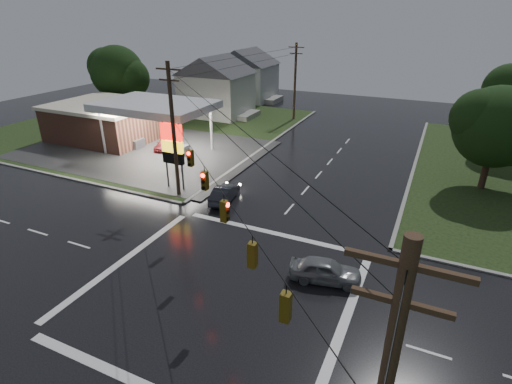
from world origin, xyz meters
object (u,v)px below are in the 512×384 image
at_px(utility_pole_n, 295,81).
at_px(house_far, 246,74).
at_px(utility_pole_nw, 173,130).
at_px(house_near, 217,85).
at_px(gas_station, 114,119).
at_px(car_north, 225,193).
at_px(tree_nw_behind, 118,73).
at_px(tree_ne_near, 498,127).
at_px(pylon_sign, 172,145).
at_px(car_pump, 166,143).
at_px(car_crossing, 325,270).

bearing_deg(utility_pole_n, house_far, 141.23).
xyz_separation_m(utility_pole_nw, house_near, (-11.45, 26.50, -1.32)).
xyz_separation_m(gas_station, car_north, (20.27, -9.53, -1.88)).
height_order(tree_nw_behind, tree_ne_near, tree_nw_behind).
height_order(pylon_sign, car_pump, pylon_sign).
height_order(utility_pole_n, car_crossing, utility_pole_n).
xyz_separation_m(utility_pole_n, house_far, (-12.45, 10.00, -1.06)).
relative_size(tree_nw_behind, car_north, 2.47).
relative_size(utility_pole_nw, tree_ne_near, 1.22).
xyz_separation_m(gas_station, utility_pole_n, (16.18, 18.30, 2.92)).
bearing_deg(utility_pole_n, car_north, -81.63).
bearing_deg(house_near, car_pump, -80.28).
xyz_separation_m(utility_pole_nw, car_crossing, (14.61, -6.29, -5.01)).
bearing_deg(tree_nw_behind, pylon_sign, -39.87).
height_order(pylon_sign, car_north, pylon_sign).
bearing_deg(tree_nw_behind, utility_pole_nw, -40.10).
distance_m(gas_station, pylon_sign, 17.81).
distance_m(car_north, car_pump, 15.66).
height_order(tree_ne_near, car_crossing, tree_ne_near).
height_order(utility_pole_n, tree_ne_near, utility_pole_n).
bearing_deg(tree_ne_near, gas_station, -176.70).
bearing_deg(utility_pole_n, pylon_sign, -92.08).
distance_m(tree_nw_behind, tree_ne_near, 48.65).
bearing_deg(car_crossing, house_near, 26.92).
bearing_deg(tree_nw_behind, car_crossing, -34.51).
relative_size(house_far, car_crossing, 2.66).
relative_size(gas_station, utility_pole_nw, 2.38).
xyz_separation_m(pylon_sign, utility_pole_n, (1.00, 27.50, 1.46)).
xyz_separation_m(tree_nw_behind, car_pump, (15.74, -10.66, -5.55)).
bearing_deg(tree_nw_behind, house_far, 56.56).
relative_size(gas_station, house_far, 2.37).
bearing_deg(utility_pole_n, car_pump, -114.73).
bearing_deg(tree_ne_near, house_near, 158.24).
relative_size(pylon_sign, tree_nw_behind, 0.60).
distance_m(tree_nw_behind, car_crossing, 47.59).
relative_size(utility_pole_nw, car_north, 2.72).
distance_m(tree_ne_near, car_north, 23.36).
distance_m(pylon_sign, car_north, 6.10).
relative_size(tree_ne_near, car_pump, 2.07).
xyz_separation_m(house_far, tree_ne_near, (36.09, -26.01, 1.16)).
height_order(utility_pole_n, house_near, utility_pole_n).
height_order(pylon_sign, car_crossing, pylon_sign).
bearing_deg(utility_pole_n, utility_pole_nw, -90.00).
distance_m(pylon_sign, car_pump, 12.13).
xyz_separation_m(tree_ne_near, car_crossing, (-9.03, -18.78, -4.85)).
bearing_deg(car_north, gas_station, -34.40).
relative_size(pylon_sign, tree_ne_near, 0.67).
bearing_deg(car_north, house_near, -68.18).
relative_size(utility_pole_n, house_near, 0.95).
bearing_deg(car_crossing, car_pump, 43.65).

